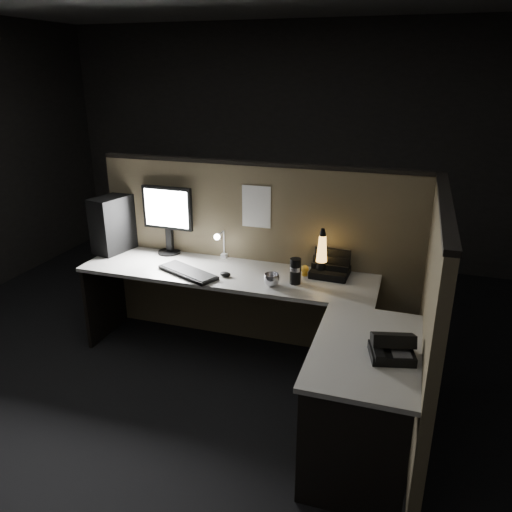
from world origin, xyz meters
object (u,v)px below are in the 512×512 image
(keyboard, at_px, (188,272))
(lava_lamp, at_px, (322,257))
(pc_tower, at_px, (117,223))
(monitor, at_px, (168,213))
(desk_phone, at_px, (391,348))

(keyboard, distance_m, lava_lamp, 1.02)
(pc_tower, distance_m, lava_lamp, 1.78)
(monitor, height_order, desk_phone, monitor)
(keyboard, distance_m, desk_phone, 1.71)
(keyboard, relative_size, lava_lamp, 1.38)
(keyboard, bearing_deg, desk_phone, -0.10)
(keyboard, height_order, desk_phone, desk_phone)
(monitor, distance_m, desk_phone, 2.21)
(monitor, bearing_deg, pc_tower, -171.43)
(keyboard, xyz_separation_m, lava_lamp, (0.97, 0.27, 0.14))
(monitor, distance_m, keyboard, 0.62)
(lava_lamp, height_order, desk_phone, lava_lamp)
(pc_tower, distance_m, desk_phone, 2.59)
(pc_tower, distance_m, monitor, 0.47)
(monitor, bearing_deg, lava_lamp, -2.86)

